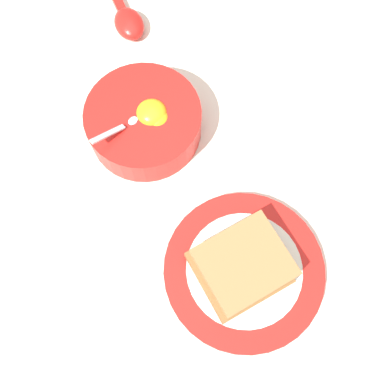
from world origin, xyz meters
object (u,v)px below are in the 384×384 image
(toast_sandwich, at_px, (242,266))
(soup_spoon, at_px, (126,18))
(toast_plate, at_px, (244,270))
(egg_bowl, at_px, (144,121))

(toast_sandwich, distance_m, soup_spoon, 0.43)
(toast_plate, relative_size, toast_sandwich, 1.54)
(toast_sandwich, relative_size, soup_spoon, 0.88)
(toast_plate, bearing_deg, egg_bowl, 75.37)
(toast_plate, distance_m, toast_sandwich, 0.03)
(toast_plate, xyz_separation_m, toast_sandwich, (-0.00, 0.00, 0.02))
(toast_plate, bearing_deg, soup_spoon, 65.43)
(egg_bowl, xyz_separation_m, toast_plate, (-0.06, -0.24, -0.02))
(egg_bowl, height_order, toast_plate, egg_bowl)
(egg_bowl, relative_size, soup_spoon, 1.06)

